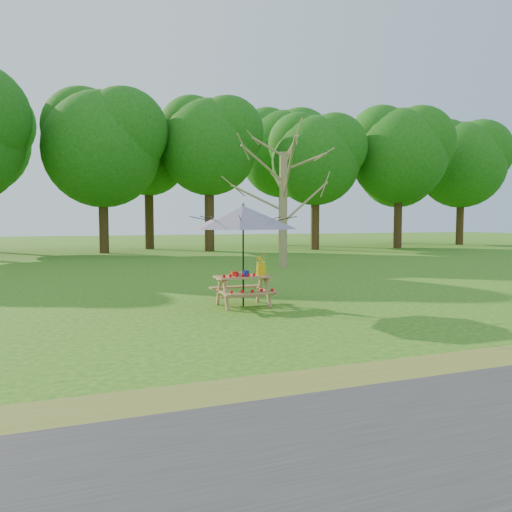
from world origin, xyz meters
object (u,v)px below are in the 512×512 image
object	(u,v)px
bare_tree	(284,104)
picnic_table	(243,291)
flower_bucket	(261,264)
patio_umbrella	(243,217)

from	to	relation	value
bare_tree	picnic_table	bearing A→B (deg)	-119.38
picnic_table	flower_bucket	bearing A→B (deg)	0.92
patio_umbrella	flower_bucket	distance (m)	1.11
patio_umbrella	flower_bucket	world-z (taller)	patio_umbrella
bare_tree	flower_bucket	xyz separation A→B (m)	(-4.26, -8.32, -5.61)
picnic_table	flower_bucket	world-z (taller)	flower_bucket
picnic_table	patio_umbrella	world-z (taller)	patio_umbrella
patio_umbrella	bare_tree	bearing A→B (deg)	60.61
bare_tree	picnic_table	size ratio (longest dim) A/B	8.16
bare_tree	flower_bucket	distance (m)	10.90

